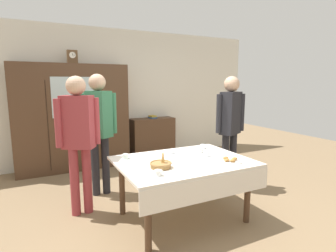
{
  "coord_description": "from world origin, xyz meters",
  "views": [
    {
      "loc": [
        -1.52,
        -2.84,
        1.63
      ],
      "look_at": [
        0.0,
        0.2,
        1.08
      ],
      "focal_mm": 28.54,
      "sensor_mm": 36.0,
      "label": 1
    }
  ],
  "objects_px": {
    "spoon_center": "(218,152)",
    "person_behind_table_right": "(78,132)",
    "tea_cup_mid_right": "(126,157)",
    "bread_basket": "(161,164)",
    "person_by_cabinet": "(230,121)",
    "person_beside_shelf": "(99,122)",
    "book_stack": "(153,117)",
    "spoon_back_edge": "(214,163)",
    "tea_cup_near_right": "(158,173)",
    "mantel_clock": "(72,57)",
    "dining_table": "(185,169)",
    "wall_cabinet": "(73,118)",
    "tea_cup_mid_left": "(203,147)",
    "tea_cup_near_left": "(200,151)",
    "tea_cup_far_right": "(206,154)",
    "bookshelf_low": "(153,138)",
    "tea_cup_front_edge": "(171,152)",
    "pastry_plate": "(230,160)"
  },
  "relations": [
    {
      "from": "spoon_center",
      "to": "person_behind_table_right",
      "type": "xyz_separation_m",
      "value": [
        -1.66,
        0.55,
        0.32
      ]
    },
    {
      "from": "tea_cup_mid_right",
      "to": "bread_basket",
      "type": "bearing_deg",
      "value": -63.36
    },
    {
      "from": "person_by_cabinet",
      "to": "person_beside_shelf",
      "type": "xyz_separation_m",
      "value": [
        -1.85,
        0.62,
        0.02
      ]
    },
    {
      "from": "bread_basket",
      "to": "person_beside_shelf",
      "type": "bearing_deg",
      "value": 105.94
    },
    {
      "from": "book_stack",
      "to": "spoon_back_edge",
      "type": "xyz_separation_m",
      "value": [
        -0.48,
        -2.87,
        -0.17
      ]
    },
    {
      "from": "tea_cup_near_right",
      "to": "spoon_center",
      "type": "bearing_deg",
      "value": 23.76
    },
    {
      "from": "mantel_clock",
      "to": "bread_basket",
      "type": "xyz_separation_m",
      "value": [
        0.5,
        -2.69,
        -1.33
      ]
    },
    {
      "from": "spoon_back_edge",
      "to": "spoon_center",
      "type": "distance_m",
      "value": 0.51
    },
    {
      "from": "dining_table",
      "to": "wall_cabinet",
      "type": "bearing_deg",
      "value": 109.16
    },
    {
      "from": "tea_cup_mid_left",
      "to": "tea_cup_near_left",
      "type": "bearing_deg",
      "value": -134.83
    },
    {
      "from": "mantel_clock",
      "to": "bread_basket",
      "type": "height_order",
      "value": "mantel_clock"
    },
    {
      "from": "tea_cup_mid_left",
      "to": "dining_table",
      "type": "bearing_deg",
      "value": -143.07
    },
    {
      "from": "tea_cup_mid_left",
      "to": "tea_cup_far_right",
      "type": "xyz_separation_m",
      "value": [
        -0.18,
        -0.34,
        0.0
      ]
    },
    {
      "from": "dining_table",
      "to": "bookshelf_low",
      "type": "bearing_deg",
      "value": 74.58
    },
    {
      "from": "mantel_clock",
      "to": "spoon_center",
      "type": "distance_m",
      "value": 3.15
    },
    {
      "from": "mantel_clock",
      "to": "tea_cup_front_edge",
      "type": "xyz_separation_m",
      "value": [
        0.85,
        -2.26,
        -1.33
      ]
    },
    {
      "from": "person_beside_shelf",
      "to": "mantel_clock",
      "type": "bearing_deg",
      "value": 95.4
    },
    {
      "from": "person_behind_table_right",
      "to": "mantel_clock",
      "type": "bearing_deg",
      "value": 83.38
    },
    {
      "from": "person_behind_table_right",
      "to": "tea_cup_near_right",
      "type": "bearing_deg",
      "value": -60.48
    },
    {
      "from": "tea_cup_front_edge",
      "to": "spoon_back_edge",
      "type": "xyz_separation_m",
      "value": [
        0.25,
        -0.56,
        -0.02
      ]
    },
    {
      "from": "tea_cup_front_edge",
      "to": "tea_cup_mid_left",
      "type": "distance_m",
      "value": 0.52
    },
    {
      "from": "dining_table",
      "to": "person_beside_shelf",
      "type": "xyz_separation_m",
      "value": [
        -0.72,
        1.19,
        0.44
      ]
    },
    {
      "from": "wall_cabinet",
      "to": "person_behind_table_right",
      "type": "distance_m",
      "value": 1.9
    },
    {
      "from": "tea_cup_mid_left",
      "to": "person_by_cabinet",
      "type": "xyz_separation_m",
      "value": [
        0.62,
        0.19,
        0.3
      ]
    },
    {
      "from": "tea_cup_mid_left",
      "to": "spoon_back_edge",
      "type": "xyz_separation_m",
      "value": [
        -0.27,
        -0.62,
        -0.02
      ]
    },
    {
      "from": "dining_table",
      "to": "tea_cup_near_left",
      "type": "distance_m",
      "value": 0.46
    },
    {
      "from": "dining_table",
      "to": "spoon_back_edge",
      "type": "bearing_deg",
      "value": -43.31
    },
    {
      "from": "dining_table",
      "to": "bookshelf_low",
      "type": "height_order",
      "value": "bookshelf_low"
    },
    {
      "from": "mantel_clock",
      "to": "bookshelf_low",
      "type": "bearing_deg",
      "value": 1.85
    },
    {
      "from": "bookshelf_low",
      "to": "pastry_plate",
      "type": "bearing_deg",
      "value": -95.39
    },
    {
      "from": "tea_cup_near_right",
      "to": "person_behind_table_right",
      "type": "distance_m",
      "value": 1.22
    },
    {
      "from": "spoon_back_edge",
      "to": "spoon_center",
      "type": "height_order",
      "value": "same"
    },
    {
      "from": "tea_cup_mid_left",
      "to": "spoon_back_edge",
      "type": "relative_size",
      "value": 1.09
    },
    {
      "from": "mantel_clock",
      "to": "book_stack",
      "type": "distance_m",
      "value": 1.98
    },
    {
      "from": "wall_cabinet",
      "to": "person_by_cabinet",
      "type": "relative_size",
      "value": 1.17
    },
    {
      "from": "tea_cup_mid_left",
      "to": "tea_cup_mid_right",
      "type": "height_order",
      "value": "same"
    },
    {
      "from": "bookshelf_low",
      "to": "tea_cup_far_right",
      "type": "relative_size",
      "value": 7.23
    },
    {
      "from": "bookshelf_low",
      "to": "person_beside_shelf",
      "type": "xyz_separation_m",
      "value": [
        -1.45,
        -1.45,
        0.64
      ]
    },
    {
      "from": "book_stack",
      "to": "person_behind_table_right",
      "type": "relative_size",
      "value": 0.11
    },
    {
      "from": "pastry_plate",
      "to": "person_beside_shelf",
      "type": "relative_size",
      "value": 0.16
    },
    {
      "from": "wall_cabinet",
      "to": "pastry_plate",
      "type": "height_order",
      "value": "wall_cabinet"
    },
    {
      "from": "book_stack",
      "to": "spoon_back_edge",
      "type": "distance_m",
      "value": 2.92
    },
    {
      "from": "book_stack",
      "to": "spoon_back_edge",
      "type": "height_order",
      "value": "book_stack"
    },
    {
      "from": "tea_cup_mid_right",
      "to": "spoon_back_edge",
      "type": "height_order",
      "value": "tea_cup_mid_right"
    },
    {
      "from": "tea_cup_mid_left",
      "to": "tea_cup_near_left",
      "type": "relative_size",
      "value": 1.0
    },
    {
      "from": "tea_cup_near_right",
      "to": "person_by_cabinet",
      "type": "bearing_deg",
      "value": 29.09
    },
    {
      "from": "tea_cup_front_edge",
      "to": "tea_cup_far_right",
      "type": "xyz_separation_m",
      "value": [
        0.33,
        -0.29,
        0.0
      ]
    },
    {
      "from": "wall_cabinet",
      "to": "dining_table",
      "type": "bearing_deg",
      "value": -70.84
    },
    {
      "from": "mantel_clock",
      "to": "spoon_back_edge",
      "type": "xyz_separation_m",
      "value": [
        1.1,
        -2.82,
        -1.36
      ]
    },
    {
      "from": "book_stack",
      "to": "bread_basket",
      "type": "xyz_separation_m",
      "value": [
        -1.08,
        -2.74,
        -0.14
      ]
    }
  ]
}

